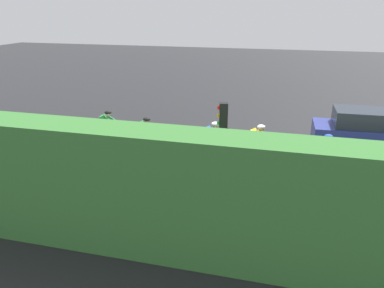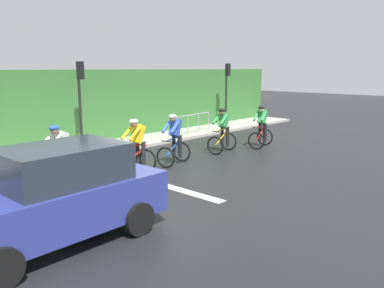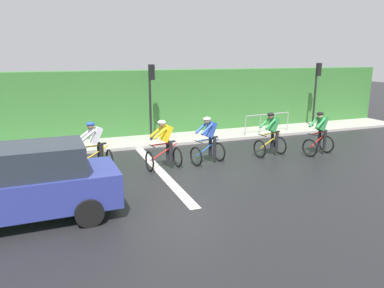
{
  "view_description": "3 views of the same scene",
  "coord_description": "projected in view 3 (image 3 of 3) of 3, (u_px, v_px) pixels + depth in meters",
  "views": [
    {
      "loc": [
        -12.65,
        -1.62,
        5.59
      ],
      "look_at": [
        -0.59,
        1.49,
        0.96
      ],
      "focal_mm": 35.17,
      "sensor_mm": 36.0,
      "label": 1
    },
    {
      "loc": [
        9.1,
        -7.99,
        3.1
      ],
      "look_at": [
        0.95,
        0.68,
        0.83
      ],
      "focal_mm": 37.31,
      "sensor_mm": 36.0,
      "label": 2
    },
    {
      "loc": [
        11.26,
        -4.01,
        3.7
      ],
      "look_at": [
        0.56,
        0.03,
        0.9
      ],
      "focal_mm": 33.95,
      "sensor_mm": 36.0,
      "label": 3
    }
  ],
  "objects": [
    {
      "name": "ground_plane",
      "position": [
        185.0,
        166.0,
        12.49
      ],
      "size": [
        80.0,
        80.0,
        0.0
      ],
      "primitive_type": "plane",
      "color": "black"
    },
    {
      "name": "sidewalk_kerb",
      "position": [
        195.0,
        135.0,
        17.02
      ],
      "size": [
        2.8,
        22.37,
        0.12
      ],
      "primitive_type": "cube",
      "color": "#ADA89E",
      "rests_on": "ground"
    },
    {
      "name": "stone_wall_low",
      "position": [
        189.0,
        126.0,
        17.77
      ],
      "size": [
        0.44,
        22.37,
        0.65
      ],
      "primitive_type": "cube",
      "color": "tan",
      "rests_on": "ground"
    },
    {
      "name": "hedge_wall",
      "position": [
        186.0,
        101.0,
        17.76
      ],
      "size": [
        1.1,
        22.37,
        3.05
      ],
      "primitive_type": "cube",
      "color": "#387533",
      "rests_on": "ground"
    },
    {
      "name": "road_marking_stop_line",
      "position": [
        158.0,
        169.0,
        12.15
      ],
      "size": [
        7.0,
        0.3,
        0.01
      ],
      "primitive_type": "cube",
      "color": "silver",
      "rests_on": "ground"
    },
    {
      "name": "cyclist_lead",
      "position": [
        320.0,
        134.0,
        13.75
      ],
      "size": [
        0.93,
        1.22,
        1.66
      ],
      "color": "black",
      "rests_on": "ground"
    },
    {
      "name": "cyclist_second",
      "position": [
        271.0,
        135.0,
        13.57
      ],
      "size": [
        0.85,
        1.18,
        1.66
      ],
      "color": "black",
      "rests_on": "ground"
    },
    {
      "name": "cyclist_mid",
      "position": [
        209.0,
        141.0,
        12.62
      ],
      "size": [
        0.94,
        1.22,
        1.66
      ],
      "color": "black",
      "rests_on": "ground"
    },
    {
      "name": "cyclist_fourth",
      "position": [
        165.0,
        146.0,
        12.0
      ],
      "size": [
        0.83,
        1.17,
        1.66
      ],
      "color": "black",
      "rests_on": "ground"
    },
    {
      "name": "cyclist_trailing",
      "position": [
        95.0,
        148.0,
        11.7
      ],
      "size": [
        0.86,
        1.18,
        1.66
      ],
      "color": "black",
      "rests_on": "ground"
    },
    {
      "name": "car_navy",
      "position": [
        28.0,
        184.0,
        8.19
      ],
      "size": [
        1.97,
        4.14,
        1.76
      ],
      "color": "navy",
      "rests_on": "ground"
    },
    {
      "name": "traffic_light_near_crossing",
      "position": [
        151.0,
        91.0,
        15.35
      ],
      "size": [
        0.24,
        0.31,
        3.34
      ],
      "color": "black",
      "rests_on": "ground"
    },
    {
      "name": "traffic_light_far_junction",
      "position": [
        317.0,
        85.0,
        18.42
      ],
      "size": [
        0.22,
        0.31,
        3.34
      ],
      "color": "black",
      "rests_on": "ground"
    },
    {
      "name": "pedestrian_railing_kerbside",
      "position": [
        267.0,
        120.0,
        17.18
      ],
      "size": [
        0.37,
        2.56,
        1.03
      ],
      "color": "#999EA3",
      "rests_on": "ground"
    }
  ]
}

